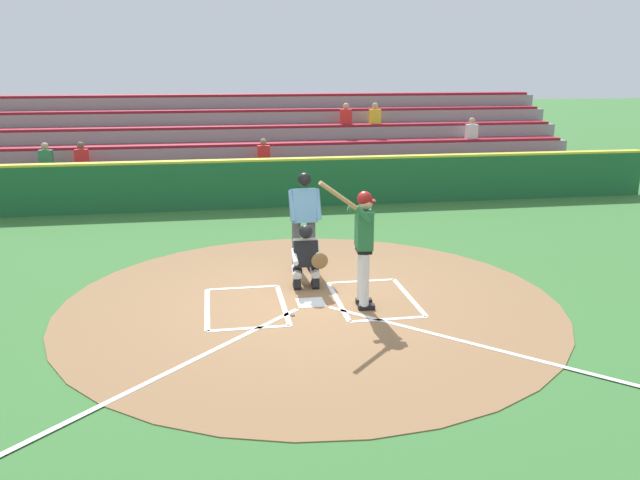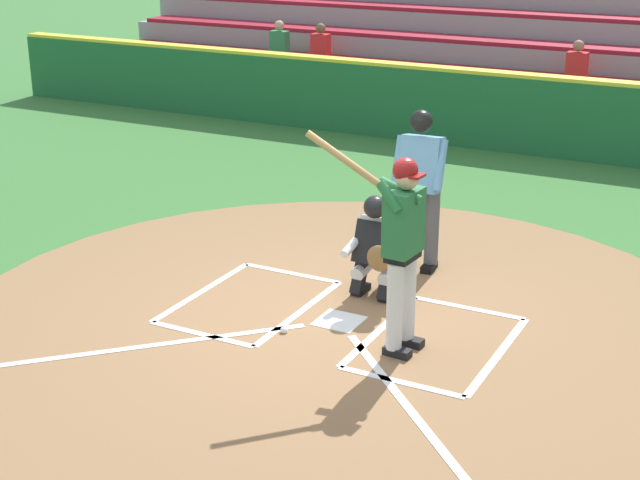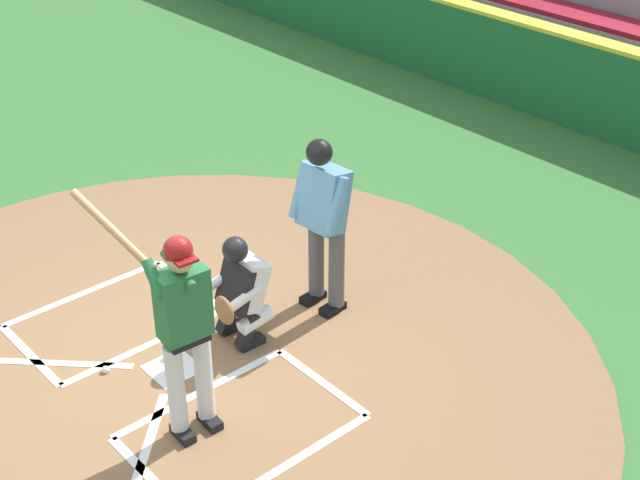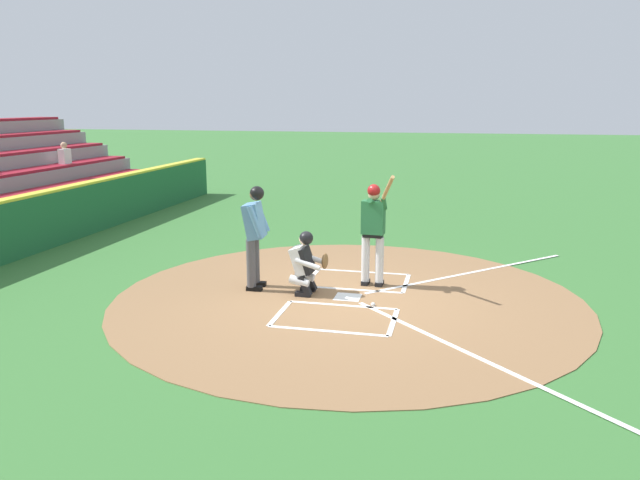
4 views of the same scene
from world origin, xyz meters
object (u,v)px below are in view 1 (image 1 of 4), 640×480
Objects in this scene: batter at (363,241)px; plate_umpire at (304,215)px; baseball at (292,314)px; catcher at (307,255)px.

batter reaches higher than plate_umpire.
batter is at bearing -171.29° from baseball.
plate_umpire is at bearing -72.72° from batter.
plate_umpire is at bearing -96.02° from catcher.
batter is 1.57m from baseball.
catcher is at bearing -108.17° from baseball.
baseball is at bearing 71.83° from catcher.
baseball is at bearing 76.95° from plate_umpire.
plate_umpire is (-0.10, -0.95, 0.49)m from catcher.
baseball is at bearing 8.71° from batter.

